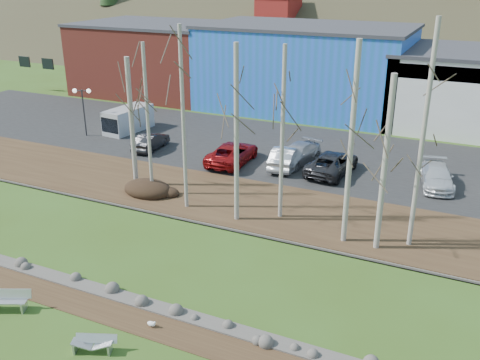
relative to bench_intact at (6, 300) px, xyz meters
The scene contains 29 objects.
ground 6.17m from the bench_intact, ahead, with size 200.00×200.00×0.00m, color #334C16.
dirt_strip 6.42m from the bench_intact, 16.15° to the left, with size 80.00×1.80×0.03m, color #382616.
near_bank_rocks 6.76m from the bench_intact, 24.34° to the left, with size 80.00×0.80×0.50m, color #47423D, non-canonical shape.
river 9.24m from the bench_intact, 48.22° to the left, with size 80.00×8.00×0.90m, color black, non-canonical shape.
far_bank_rocks 12.59m from the bench_intact, 60.75° to the left, with size 80.00×0.80×0.46m, color #47423D, non-canonical shape.
far_bank 15.46m from the bench_intact, 66.56° to the left, with size 80.00×7.00×0.15m, color #382616.
parking_lot 25.44m from the bench_intact, 76.01° to the left, with size 80.00×14.00×0.14m, color black.
building_brick 42.74m from the bench_intact, 114.77° to the left, with size 16.32×12.24×7.80m.
building_blue 38.86m from the bench_intact, 89.78° to the left, with size 20.40×12.24×8.30m.
bench_intact is the anchor object (origin of this frame).
bench_damaged 5.10m from the bench_intact, ahead, with size 1.64×1.05×0.70m.
seagull 6.43m from the bench_intact, 14.33° to the left, with size 0.44×0.21×0.32m.
dirt_mound 12.89m from the bench_intact, 96.92° to the left, with size 3.25×2.29×0.64m, color black.
birch_0 13.69m from the bench_intact, 95.67° to the left, with size 0.21×0.21×9.41m.
birch_1 14.57m from the bench_intact, 102.71° to the left, with size 0.31×0.31×8.35m.
birch_2 13.21m from the bench_intact, 82.04° to the left, with size 0.22×0.22×10.61m.
birch_3 13.71m from the bench_intact, 66.45° to the left, with size 0.27×0.27×9.88m.
birch_4 15.74m from the bench_intact, 61.08° to the left, with size 0.23×0.23×9.75m.
birch_5 17.14m from the bench_intact, 46.24° to the left, with size 0.27×0.27×10.37m.
birch_6 18.13m from the bench_intact, 42.13° to the left, with size 0.29×0.29×8.93m.
birch_7 20.18m from the bench_intact, 41.50° to the left, with size 0.24×0.24×11.39m.
street_lamp 25.14m from the bench_intact, 122.54° to the left, with size 1.47×0.77×4.04m.
car_0 21.28m from the bench_intact, 107.37° to the left, with size 1.37×3.94×1.30m, color black.
car_1 20.20m from the bench_intact, 87.62° to the left, with size 2.50×5.42×1.51m, color maroon.
car_2 22.70m from the bench_intact, 76.86° to the left, with size 1.97×4.83×1.40m, color #A1A2A8.
car_3 21.51m from the bench_intact, 77.59° to the left, with size 1.59×4.56×1.50m, color silver.
car_4 22.71m from the bench_intact, 69.27° to the left, with size 2.46×5.35×1.49m, color #2B2A2D.
car_5 26.42m from the bench_intact, 55.66° to the left, with size 1.91×4.71×1.37m, color silver.
van_grey 26.06m from the bench_intact, 115.03° to the left, with size 2.38×4.84×2.05m.
Camera 1 is at (10.86, -12.73, 13.55)m, focal length 40.00 mm.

